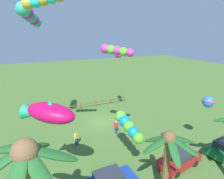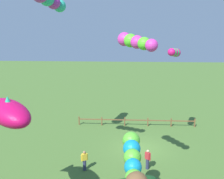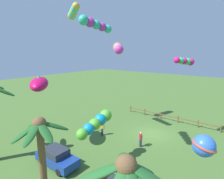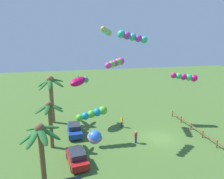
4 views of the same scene
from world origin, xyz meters
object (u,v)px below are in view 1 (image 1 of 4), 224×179
at_px(parked_car_2, 180,159).
at_px(palm_tree_0, 168,153).
at_px(kite_tube_0, 118,55).
at_px(kite_ball_6, 208,102).
at_px(spectator_1, 76,138).
at_px(kite_fish_2, 48,113).
at_px(kite_tube_4, 128,125).
at_px(kite_tube_1, 30,15).
at_px(spectator_0, 116,127).
at_px(kite_tube_3, 41,1).
at_px(kite_tube_5, 116,50).

bearing_deg(parked_car_2, palm_tree_0, 33.60).
distance_m(kite_tube_0, kite_ball_6, 11.99).
xyz_separation_m(spectator_1, kite_fish_2, (2.86, 5.63, 5.71)).
bearing_deg(kite_tube_4, kite_tube_1, -46.62).
distance_m(spectator_0, kite_fish_2, 11.31).
height_order(parked_car_2, kite_tube_4, kite_tube_4).
bearing_deg(kite_fish_2, parked_car_2, 172.88).
distance_m(spectator_0, kite_tube_0, 9.23).
bearing_deg(kite_ball_6, kite_tube_3, -15.93).
xyz_separation_m(spectator_1, kite_ball_6, (-11.65, 5.63, 4.15)).
bearing_deg(kite_tube_3, kite_tube_1, -78.81).
bearing_deg(kite_tube_5, spectator_0, -117.51).
distance_m(kite_tube_1, kite_tube_5, 8.27).
bearing_deg(parked_car_2, kite_tube_0, -88.82).
relative_size(parked_car_2, spectator_0, 2.58).
height_order(palm_tree_0, kite_tube_1, kite_tube_1).
xyz_separation_m(kite_fish_2, kite_tube_5, (-6.45, -3.77, 3.27)).
height_order(kite_tube_0, kite_tube_5, kite_tube_5).
xyz_separation_m(parked_car_2, kite_tube_0, (0.24, -11.83, 7.77)).
bearing_deg(kite_ball_6, palm_tree_0, 25.56).
bearing_deg(kite_ball_6, spectator_1, -25.78).
xyz_separation_m(spectator_1, kite_tube_5, (-3.59, 1.86, 8.98)).
bearing_deg(palm_tree_0, kite_tube_0, -104.32).
distance_m(parked_car_2, kite_fish_2, 11.86).
bearing_deg(palm_tree_0, spectator_1, -69.86).
relative_size(parked_car_2, spectator_1, 2.58).
distance_m(parked_car_2, kite_tube_3, 16.80).
bearing_deg(palm_tree_0, kite_tube_1, -61.11).
distance_m(parked_car_2, kite_tube_4, 5.51).
relative_size(kite_tube_0, kite_tube_5, 1.01).
distance_m(spectator_1, kite_tube_1, 12.51).
relative_size(kite_tube_3, kite_tube_5, 1.08).
height_order(parked_car_2, spectator_1, spectator_1).
bearing_deg(kite_tube_1, kite_fish_2, 90.85).
bearing_deg(kite_tube_4, kite_fish_2, 9.21).
bearing_deg(kite_fish_2, spectator_0, -141.57).
bearing_deg(kite_fish_2, palm_tree_0, 148.48).
bearing_deg(spectator_1, kite_tube_1, -36.44).
bearing_deg(kite_tube_4, kite_tube_0, -111.37).
bearing_deg(kite_tube_3, kite_ball_6, 164.07).
bearing_deg(kite_fish_2, kite_ball_6, -179.99).
relative_size(kite_fish_2, kite_ball_6, 2.21).
distance_m(kite_tube_4, kite_tube_5, 6.60).
bearing_deg(palm_tree_0, kite_ball_6, -154.44).
distance_m(kite_fish_2, kite_tube_5, 8.16).
distance_m(palm_tree_0, spectator_0, 10.62).
relative_size(kite_tube_5, kite_ball_6, 1.62).
distance_m(kite_tube_1, kite_tube_3, 4.00).
bearing_deg(kite_tube_5, kite_tube_3, -1.88).
distance_m(kite_tube_1, kite_tube_4, 12.96).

